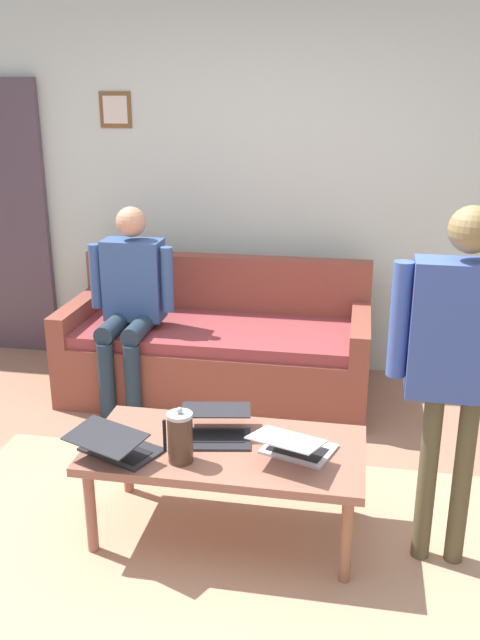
% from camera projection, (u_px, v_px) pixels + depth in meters
% --- Properties ---
extents(ground_plane, '(7.68, 7.68, 0.00)m').
position_uv_depth(ground_plane, '(200.00, 537.00, 3.16)').
color(ground_plane, '#986D55').
extents(area_rug, '(2.86, 1.60, 0.01)m').
position_uv_depth(area_rug, '(222.00, 544.00, 3.10)').
color(area_rug, tan).
rests_on(area_rug, ground_plane).
extents(back_wall, '(7.04, 0.11, 2.70)m').
position_uv_depth(back_wall, '(269.00, 182.00, 4.77)').
color(back_wall, silver).
rests_on(back_wall, ground_plane).
extents(couch, '(2.00, 0.85, 0.88)m').
position_uv_depth(couch, '(218.00, 350.00, 4.57)').
color(couch, brown).
rests_on(couch, ground_plane).
extents(coffee_table, '(1.25, 0.61, 0.45)m').
position_uv_depth(coffee_table, '(225.00, 455.00, 3.07)').
color(coffee_table, '#97604C').
rests_on(coffee_table, ground_plane).
extents(laptop_left, '(0.37, 0.34, 0.12)m').
position_uv_depth(laptop_left, '(215.00, 429.00, 3.12)').
color(laptop_left, '#28282D').
rests_on(laptop_left, coffee_table).
extents(laptop_center, '(0.39, 0.43, 0.14)m').
position_uv_depth(laptop_center, '(295.00, 446.00, 2.96)').
color(laptop_center, silver).
rests_on(laptop_center, coffee_table).
extents(laptop_right, '(0.43, 0.41, 0.13)m').
position_uv_depth(laptop_right, '(116.00, 445.00, 2.97)').
color(laptop_right, '#28282D').
rests_on(laptop_right, coffee_table).
extents(french_press, '(0.13, 0.11, 0.26)m').
position_uv_depth(french_press, '(180.00, 437.00, 2.90)').
color(french_press, '#4C3323').
rests_on(french_press, coffee_table).
extents(person_standing, '(0.56, 0.18, 1.57)m').
position_uv_depth(person_standing, '(459.00, 347.00, 2.70)').
color(person_standing, brown).
rests_on(person_standing, ground_plane).
extents(person_seated, '(0.55, 0.51, 1.28)m').
position_uv_depth(person_seated, '(130.00, 296.00, 4.31)').
color(person_seated, '#21313F').
rests_on(person_seated, ground_plane).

